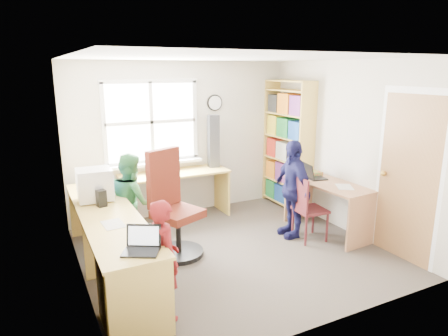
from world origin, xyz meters
name	(u,v)px	position (x,y,z in m)	size (l,w,h in m)	color
room	(230,157)	(0.01, 0.10, 1.22)	(3.64, 3.44, 2.44)	#3F3731
l_desk	(136,247)	(-1.31, -0.28, 0.46)	(2.38, 2.95, 0.75)	#F8CF63
right_desk	(328,196)	(1.51, -0.02, 0.53)	(0.68, 1.30, 0.73)	tan
bookshelf	(287,148)	(1.65, 1.19, 1.00)	(0.30, 1.02, 2.10)	#F8CF63
swivel_chair	(173,211)	(-0.68, 0.31, 0.57)	(0.81, 0.81, 1.32)	black
wooden_chair	(306,206)	(1.06, -0.11, 0.48)	(0.42, 0.42, 0.89)	#4F1A1D
crt_monitor	(95,185)	(-1.54, 0.58, 0.95)	(0.40, 0.36, 0.38)	silver
laptop_left	(142,245)	(-1.41, -0.99, 0.80)	(0.39, 0.37, 0.21)	black
laptop_right	(312,175)	(1.45, 0.28, 0.78)	(0.33, 0.37, 0.23)	black
speaker_a	(101,198)	(-1.52, 0.33, 0.85)	(0.11, 0.11, 0.19)	black
speaker_b	(99,187)	(-1.47, 0.79, 0.85)	(0.11, 0.11, 0.20)	black
cd_tower	(213,141)	(0.43, 1.48, 1.17)	(0.18, 0.17, 0.83)	black
game_box	(309,173)	(1.52, 0.44, 0.76)	(0.30, 0.30, 0.06)	red
paper_a	(113,224)	(-1.52, -0.28, 0.75)	(0.22, 0.30, 0.00)	silver
paper_b	(344,187)	(1.55, -0.27, 0.73)	(0.32, 0.35, 0.00)	silver
potted_plant	(157,163)	(-0.50, 1.51, 0.91)	(0.17, 0.14, 0.31)	#2A6B30
person_red	(165,259)	(-1.19, -0.91, 0.58)	(0.42, 0.28, 1.15)	maroon
person_green	(132,202)	(-1.10, 0.68, 0.63)	(0.61, 0.48, 1.26)	#30793E
person_navy	(292,189)	(0.98, 0.11, 0.68)	(0.79, 0.33, 1.36)	#161645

